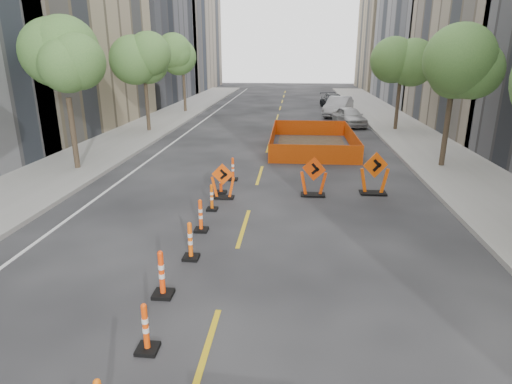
# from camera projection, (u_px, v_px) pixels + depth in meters

# --- Properties ---
(ground_plane) EXTENTS (140.00, 140.00, 0.00)m
(ground_plane) POSITION_uv_depth(u_px,v_px,m) (222.00, 297.00, 9.49)
(ground_plane) COLOR black
(sidewalk_left) EXTENTS (4.00, 90.00, 0.15)m
(sidewalk_left) POSITION_uv_depth(u_px,v_px,m) (86.00, 158.00, 21.61)
(sidewalk_left) COLOR gray
(sidewalk_left) RESTS_ON ground
(sidewalk_right) EXTENTS (4.00, 90.00, 0.15)m
(sidewalk_right) POSITION_uv_depth(u_px,v_px,m) (454.00, 167.00, 20.05)
(sidewalk_right) COLOR gray
(sidewalk_right) RESTS_ON ground
(bld_left_d) EXTENTS (12.00, 16.00, 14.00)m
(bld_left_d) POSITION_uv_depth(u_px,v_px,m) (125.00, 35.00, 45.89)
(bld_left_d) COLOR #4C4C51
(bld_left_d) RESTS_ON ground
(bld_left_e) EXTENTS (12.00, 20.00, 20.00)m
(bld_left_e) POSITION_uv_depth(u_px,v_px,m) (167.00, 17.00, 60.48)
(bld_left_e) COLOR gray
(bld_left_e) RESTS_ON ground
(bld_right_d) EXTENTS (12.00, 18.00, 20.00)m
(bld_right_d) POSITION_uv_depth(u_px,v_px,m) (453.00, 2.00, 42.95)
(bld_right_d) COLOR gray
(bld_right_d) RESTS_ON ground
(bld_right_e) EXTENTS (12.00, 14.00, 16.00)m
(bld_right_e) POSITION_uv_depth(u_px,v_px,m) (407.00, 32.00, 60.99)
(bld_right_e) COLOR tan
(bld_right_e) RESTS_ON ground
(tree_l_b) EXTENTS (2.80, 2.80, 5.95)m
(tree_l_b) POSITION_uv_depth(u_px,v_px,m) (65.00, 68.00, 18.28)
(tree_l_b) COLOR #382B1E
(tree_l_b) RESTS_ON ground
(tree_l_c) EXTENTS (2.80, 2.80, 5.95)m
(tree_l_c) POSITION_uv_depth(u_px,v_px,m) (144.00, 63.00, 27.74)
(tree_l_c) COLOR #382B1E
(tree_l_c) RESTS_ON ground
(tree_l_d) EXTENTS (2.80, 2.80, 5.95)m
(tree_l_d) POSITION_uv_depth(u_px,v_px,m) (183.00, 60.00, 37.21)
(tree_l_d) COLOR #382B1E
(tree_l_d) RESTS_ON ground
(tree_r_b) EXTENTS (2.80, 2.80, 5.95)m
(tree_r_b) POSITION_uv_depth(u_px,v_px,m) (455.00, 68.00, 18.71)
(tree_r_b) COLOR #382B1E
(tree_r_b) RESTS_ON ground
(tree_r_c) EXTENTS (2.80, 2.80, 5.95)m
(tree_r_c) POSITION_uv_depth(u_px,v_px,m) (402.00, 63.00, 28.18)
(tree_r_c) COLOR #382B1E
(tree_r_c) RESTS_ON ground
(channelizer_2) EXTENTS (0.39, 0.39, 0.99)m
(channelizer_2) POSITION_uv_depth(u_px,v_px,m) (146.00, 328.00, 7.65)
(channelizer_2) COLOR #F4480A
(channelizer_2) RESTS_ON ground
(channelizer_3) EXTENTS (0.44, 0.44, 1.11)m
(channelizer_3) POSITION_uv_depth(u_px,v_px,m) (162.00, 274.00, 9.39)
(channelizer_3) COLOR #FF400A
(channelizer_3) RESTS_ON ground
(channelizer_4) EXTENTS (0.41, 0.41, 1.04)m
(channelizer_4) POSITION_uv_depth(u_px,v_px,m) (190.00, 241.00, 11.12)
(channelizer_4) COLOR #FF5D0A
(channelizer_4) RESTS_ON ground
(channelizer_5) EXTENTS (0.40, 0.40, 1.02)m
(channelizer_5) POSITION_uv_depth(u_px,v_px,m) (201.00, 215.00, 12.86)
(channelizer_5) COLOR #FF4C0A
(channelizer_5) RESTS_ON ground
(channelizer_6) EXTENTS (0.37, 0.37, 0.93)m
(channelizer_6) POSITION_uv_depth(u_px,v_px,m) (212.00, 197.00, 14.61)
(channelizer_6) COLOR #D55608
(channelizer_6) RESTS_ON ground
(channelizer_7) EXTENTS (0.42, 0.42, 1.07)m
(channelizer_7) POSITION_uv_depth(u_px,v_px,m) (221.00, 180.00, 16.33)
(channelizer_7) COLOR #E13C09
(channelizer_7) RESTS_ON ground
(channelizer_8) EXTENTS (0.39, 0.39, 0.99)m
(channelizer_8) POSITION_uv_depth(u_px,v_px,m) (233.00, 169.00, 18.06)
(channelizer_8) COLOR #DA3F09
(channelizer_8) RESTS_ON ground
(chevron_sign_left) EXTENTS (0.90, 0.54, 1.34)m
(chevron_sign_left) POSITION_uv_depth(u_px,v_px,m) (223.00, 181.00, 15.75)
(chevron_sign_left) COLOR #DC4809
(chevron_sign_left) RESTS_ON ground
(chevron_sign_center) EXTENTS (1.17, 0.93, 1.52)m
(chevron_sign_center) POSITION_uv_depth(u_px,v_px,m) (314.00, 176.00, 15.99)
(chevron_sign_center) COLOR #E04109
(chevron_sign_center) RESTS_ON ground
(chevron_sign_right) EXTENTS (1.25, 0.95, 1.66)m
(chevron_sign_right) POSITION_uv_depth(u_px,v_px,m) (375.00, 173.00, 16.17)
(chevron_sign_right) COLOR #DA4D09
(chevron_sign_right) RESTS_ON ground
(safety_fence) EXTENTS (4.59, 7.74, 0.96)m
(safety_fence) POSITION_uv_depth(u_px,v_px,m) (312.00, 139.00, 24.30)
(safety_fence) COLOR #E1570B
(safety_fence) RESTS_ON ground
(parked_car_near) EXTENTS (2.56, 4.33, 1.38)m
(parked_car_near) POSITION_uv_depth(u_px,v_px,m) (350.00, 117.00, 31.43)
(parked_car_near) COLOR #B1B1B3
(parked_car_near) RESTS_ON ground
(parked_car_mid) EXTENTS (3.06, 5.21, 1.62)m
(parked_car_mid) POSITION_uv_depth(u_px,v_px,m) (338.00, 106.00, 36.24)
(parked_car_mid) COLOR gray
(parked_car_mid) RESTS_ON ground
(parked_car_far) EXTENTS (2.75, 4.98, 1.37)m
(parked_car_far) POSITION_uv_depth(u_px,v_px,m) (334.00, 101.00, 41.40)
(parked_car_far) COLOR black
(parked_car_far) RESTS_ON ground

